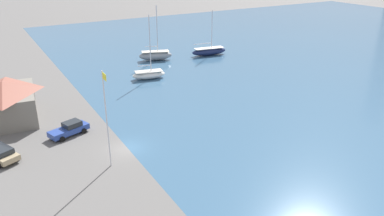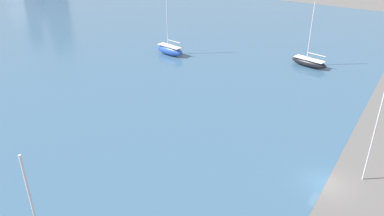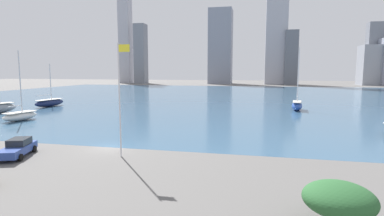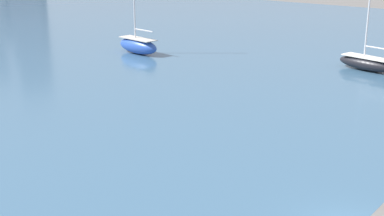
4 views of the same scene
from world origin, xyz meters
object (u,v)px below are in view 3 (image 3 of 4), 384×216
(flag_pole, at_px, (120,96))
(sailboat_navy, at_px, (50,103))
(parked_pickup_blue, at_px, (18,148))
(sailboat_white, at_px, (20,116))
(sailboat_blue, at_px, (297,105))

(flag_pole, xyz_separation_m, sailboat_navy, (-35.34, 35.48, -5.07))
(sailboat_navy, xyz_separation_m, parked_pickup_blue, (25.25, -37.55, -0.09))
(sailboat_navy, relative_size, parked_pickup_blue, 1.86)
(sailboat_navy, relative_size, sailboat_white, 0.86)
(flag_pole, bearing_deg, sailboat_navy, 134.89)
(flag_pole, height_order, sailboat_blue, sailboat_blue)
(flag_pole, bearing_deg, parked_pickup_blue, -168.38)
(flag_pole, xyz_separation_m, sailboat_blue, (21.46, 40.76, -4.93))
(sailboat_blue, distance_m, parked_pickup_blue, 53.20)
(sailboat_navy, xyz_separation_m, sailboat_white, (8.88, -19.05, -0.08))
(sailboat_blue, distance_m, sailboat_navy, 57.04)
(flag_pole, relative_size, sailboat_white, 0.94)
(parked_pickup_blue, bearing_deg, flag_pole, -6.76)
(parked_pickup_blue, bearing_deg, sailboat_blue, 35.25)
(sailboat_blue, relative_size, sailboat_navy, 1.33)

